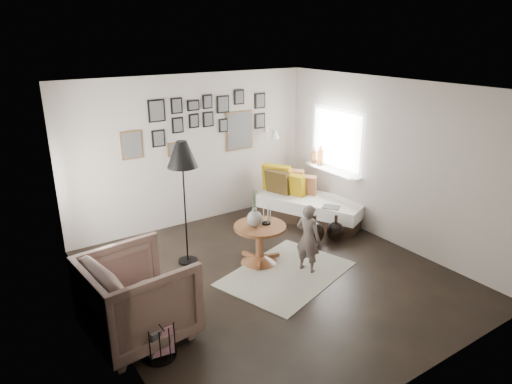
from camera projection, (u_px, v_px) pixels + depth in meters
ground at (273, 276)px, 6.40m from camera, size 4.80×4.80×0.00m
wall_back at (192, 151)px, 7.84m from camera, size 4.50×0.00×4.50m
wall_front at (431, 262)px, 4.09m from camera, size 4.50×0.00×4.50m
wall_left at (101, 228)px, 4.78m from camera, size 0.00×4.80×4.80m
wall_right at (390, 163)px, 7.15m from camera, size 0.00×4.80×4.80m
ceiling at (275, 88)px, 5.53m from camera, size 4.80×4.80×0.00m
door_left at (77, 214)px, 5.82m from camera, size 0.00×2.14×2.14m
window_right at (327, 166)px, 8.28m from camera, size 0.15×1.32×1.30m
gallery_wall at (207, 124)px, 7.83m from camera, size 2.74×0.03×1.08m
wall_sconce at (274, 134)px, 8.40m from camera, size 0.18×0.36×0.16m
rug at (287, 274)px, 6.46m from camera, size 2.10×1.75×0.01m
pedestal_table at (260, 245)px, 6.70m from camera, size 0.76×0.76×0.60m
vase at (255, 216)px, 6.51m from camera, size 0.22×0.22×0.54m
candles at (266, 215)px, 6.60m from camera, size 0.13×0.13×0.28m
daybed at (309, 203)px, 8.29m from camera, size 1.52×2.05×0.93m
magazine_on_daybed at (331, 207)px, 7.71m from camera, size 0.33×0.35×0.02m
armchair at (138, 297)px, 5.01m from camera, size 1.18×1.16×0.99m
armchair_cushion at (137, 296)px, 5.05m from camera, size 0.48×0.49×0.20m
floor_lamp at (182, 159)px, 6.28m from camera, size 0.43×0.43×1.84m
magazine_basket at (159, 340)px, 4.76m from camera, size 0.34×0.34×0.42m
demijohn_large at (314, 233)px, 7.34m from camera, size 0.32×0.32×0.49m
demijohn_small at (335, 231)px, 7.43m from camera, size 0.29×0.29×0.44m
child at (308, 238)px, 6.39m from camera, size 0.36×0.43×1.01m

